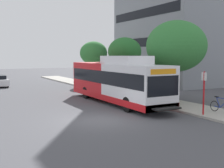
{
  "coord_description": "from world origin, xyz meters",
  "views": [
    {
      "loc": [
        -7.07,
        -14.5,
        3.67
      ],
      "look_at": [
        2.89,
        3.85,
        1.6
      ],
      "focal_mm": 46.14,
      "sensor_mm": 36.0,
      "label": 1
    }
  ],
  "objects_px": {
    "transit_bus": "(116,81)",
    "street_tree_near_stop": "(176,46)",
    "bus_stop_sign_pole": "(204,90)",
    "bicycle_parked": "(221,106)",
    "street_tree_far_block": "(94,53)",
    "street_tree_mid_block": "(125,52)"
  },
  "relations": [
    {
      "from": "bicycle_parked",
      "to": "street_tree_near_stop",
      "type": "relative_size",
      "value": 0.28
    },
    {
      "from": "street_tree_near_stop",
      "to": "street_tree_far_block",
      "type": "height_order",
      "value": "street_tree_near_stop"
    },
    {
      "from": "transit_bus",
      "to": "street_tree_near_stop",
      "type": "bearing_deg",
      "value": -24.36
    },
    {
      "from": "transit_bus",
      "to": "street_tree_far_block",
      "type": "distance_m",
      "value": 14.31
    },
    {
      "from": "street_tree_mid_block",
      "to": "bicycle_parked",
      "type": "bearing_deg",
      "value": -92.84
    },
    {
      "from": "bicycle_parked",
      "to": "street_tree_near_stop",
      "type": "distance_m",
      "value": 6.45
    },
    {
      "from": "street_tree_mid_block",
      "to": "transit_bus",
      "type": "bearing_deg",
      "value": -126.06
    },
    {
      "from": "street_tree_near_stop",
      "to": "street_tree_far_block",
      "type": "xyz_separation_m",
      "value": [
        0.06,
        15.38,
        -0.44
      ]
    },
    {
      "from": "street_tree_near_stop",
      "to": "bus_stop_sign_pole",
      "type": "bearing_deg",
      "value": -113.41
    },
    {
      "from": "bus_stop_sign_pole",
      "to": "bicycle_parked",
      "type": "xyz_separation_m",
      "value": [
        1.45,
        -0.1,
        -1.09
      ]
    },
    {
      "from": "bicycle_parked",
      "to": "street_tree_mid_block",
      "type": "relative_size",
      "value": 0.33
    },
    {
      "from": "transit_bus",
      "to": "street_tree_near_stop",
      "type": "xyz_separation_m",
      "value": [
        4.24,
        -1.92,
        2.69
      ]
    },
    {
      "from": "bus_stop_sign_pole",
      "to": "street_tree_mid_block",
      "type": "xyz_separation_m",
      "value": [
        2.08,
        12.64,
        2.39
      ]
    },
    {
      "from": "bus_stop_sign_pole",
      "to": "street_tree_near_stop",
      "type": "relative_size",
      "value": 0.42
    },
    {
      "from": "transit_bus",
      "to": "street_tree_mid_block",
      "type": "bearing_deg",
      "value": 53.94
    },
    {
      "from": "bicycle_parked",
      "to": "street_tree_far_block",
      "type": "height_order",
      "value": "street_tree_far_block"
    },
    {
      "from": "bus_stop_sign_pole",
      "to": "transit_bus",
      "type": "bearing_deg",
      "value": 106.46
    },
    {
      "from": "street_tree_far_block",
      "to": "street_tree_mid_block",
      "type": "bearing_deg",
      "value": -91.21
    },
    {
      "from": "bus_stop_sign_pole",
      "to": "street_tree_mid_block",
      "type": "bearing_deg",
      "value": 80.65
    },
    {
      "from": "transit_bus",
      "to": "street_tree_mid_block",
      "type": "relative_size",
      "value": 2.29
    },
    {
      "from": "bus_stop_sign_pole",
      "to": "street_tree_mid_block",
      "type": "relative_size",
      "value": 0.49
    },
    {
      "from": "street_tree_near_stop",
      "to": "street_tree_mid_block",
      "type": "height_order",
      "value": "street_tree_near_stop"
    }
  ]
}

